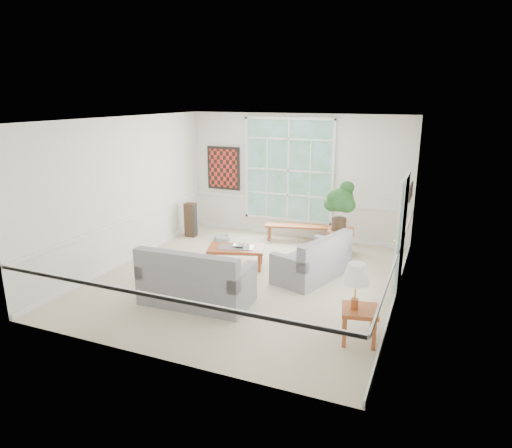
{
  "coord_description": "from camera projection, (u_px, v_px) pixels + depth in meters",
  "views": [
    {
      "loc": [
        3.29,
        -7.47,
        3.39
      ],
      "look_at": [
        0.1,
        0.2,
        1.05
      ],
      "focal_mm": 32.0,
      "sensor_mm": 36.0,
      "label": 1
    }
  ],
  "objects": [
    {
      "name": "floor",
      "position": [
        247.0,
        279.0,
        8.78
      ],
      "size": [
        5.5,
        6.0,
        0.01
      ],
      "primitive_type": "cube",
      "color": "#BEB49A",
      "rests_on": "ground"
    },
    {
      "name": "ceiling",
      "position": [
        246.0,
        119.0,
        7.96
      ],
      "size": [
        5.5,
        6.0,
        0.02
      ],
      "primitive_type": "cube",
      "color": "white",
      "rests_on": "ground"
    },
    {
      "name": "wall_back",
      "position": [
        297.0,
        177.0,
        11.04
      ],
      "size": [
        5.5,
        0.02,
        3.0
      ],
      "primitive_type": "cube",
      "color": "silver",
      "rests_on": "ground"
    },
    {
      "name": "wall_front",
      "position": [
        151.0,
        253.0,
        5.7
      ],
      "size": [
        5.5,
        0.02,
        3.0
      ],
      "primitive_type": "cube",
      "color": "silver",
      "rests_on": "ground"
    },
    {
      "name": "wall_left",
      "position": [
        125.0,
        191.0,
        9.39
      ],
      "size": [
        0.02,
        6.0,
        3.0
      ],
      "primitive_type": "cube",
      "color": "silver",
      "rests_on": "ground"
    },
    {
      "name": "wall_right",
      "position": [
        403.0,
        217.0,
        7.35
      ],
      "size": [
        0.02,
        6.0,
        3.0
      ],
      "primitive_type": "cube",
      "color": "silver",
      "rests_on": "ground"
    },
    {
      "name": "window_back",
      "position": [
        288.0,
        170.0,
        11.03
      ],
      "size": [
        2.3,
        0.08,
        2.4
      ],
      "primitive_type": "cube",
      "color": "white",
      "rests_on": "wall_back"
    },
    {
      "name": "entry_door",
      "position": [
        401.0,
        234.0,
        8.02
      ],
      "size": [
        0.08,
        0.9,
        2.1
      ],
      "primitive_type": "cube",
      "color": "white",
      "rests_on": "floor"
    },
    {
      "name": "door_sidelight",
      "position": [
        398.0,
        238.0,
        7.44
      ],
      "size": [
        0.08,
        0.26,
        1.9
      ],
      "primitive_type": "cube",
      "color": "white",
      "rests_on": "wall_right"
    },
    {
      "name": "wall_art",
      "position": [
        223.0,
        168.0,
        11.69
      ],
      "size": [
        0.9,
        0.06,
        1.1
      ],
      "primitive_type": "cube",
      "color": "maroon",
      "rests_on": "wall_back"
    },
    {
      "name": "wall_frame_near",
      "position": [
        410.0,
        193.0,
        8.91
      ],
      "size": [
        0.04,
        0.26,
        0.32
      ],
      "primitive_type": "cube",
      "color": "black",
      "rests_on": "wall_right"
    },
    {
      "name": "wall_frame_far",
      "position": [
        411.0,
        190.0,
        9.27
      ],
      "size": [
        0.04,
        0.26,
        0.32
      ],
      "primitive_type": "cube",
      "color": "black",
      "rests_on": "wall_right"
    },
    {
      "name": "loveseat_right",
      "position": [
        312.0,
        256.0,
        8.74
      ],
      "size": [
        1.29,
        1.77,
        0.86
      ],
      "primitive_type": "cube",
      "rotation": [
        0.0,
        0.0,
        -0.33
      ],
      "color": "gray",
      "rests_on": "floor"
    },
    {
      "name": "loveseat_front",
      "position": [
        197.0,
        274.0,
        7.67
      ],
      "size": [
        1.86,
        1.02,
        0.99
      ],
      "primitive_type": "cube",
      "rotation": [
        0.0,
        0.0,
        0.04
      ],
      "color": "gray",
      "rests_on": "floor"
    },
    {
      "name": "coffee_table",
      "position": [
        236.0,
        257.0,
        9.31
      ],
      "size": [
        1.26,
        0.94,
        0.42
      ],
      "primitive_type": "cube",
      "rotation": [
        0.0,
        0.0,
        0.32
      ],
      "color": "brown",
      "rests_on": "floor"
    },
    {
      "name": "pewter_bowl",
      "position": [
        239.0,
        246.0,
        9.26
      ],
      "size": [
        0.35,
        0.35,
        0.07
      ],
      "primitive_type": "imported",
      "rotation": [
        0.0,
        0.0,
        0.21
      ],
      "color": "#96969B",
      "rests_on": "coffee_table"
    },
    {
      "name": "window_bench",
      "position": [
        299.0,
        233.0,
        11.0
      ],
      "size": [
        1.68,
        0.71,
        0.39
      ],
      "primitive_type": "cube",
      "rotation": [
        0.0,
        0.0,
        0.24
      ],
      "color": "brown",
      "rests_on": "floor"
    },
    {
      "name": "end_table",
      "position": [
        340.0,
        242.0,
        10.08
      ],
      "size": [
        0.64,
        0.64,
        0.56
      ],
      "primitive_type": "cube",
      "rotation": [
        0.0,
        0.0,
        0.17
      ],
      "color": "brown",
      "rests_on": "floor"
    },
    {
      "name": "houseplant",
      "position": [
        340.0,
        206.0,
        9.82
      ],
      "size": [
        0.87,
        0.87,
        1.1
      ],
      "primitive_type": null,
      "rotation": [
        0.0,
        0.0,
        0.52
      ],
      "color": "#235222",
      "rests_on": "end_table"
    },
    {
      "name": "side_table",
      "position": [
        359.0,
        325.0,
        6.47
      ],
      "size": [
        0.59,
        0.59,
        0.51
      ],
      "primitive_type": "cube",
      "rotation": [
        0.0,
        0.0,
        0.21
      ],
      "color": "brown",
      "rests_on": "floor"
    },
    {
      "name": "table_lamp",
      "position": [
        356.0,
        287.0,
        6.3
      ],
      "size": [
        0.54,
        0.54,
        0.67
      ],
      "primitive_type": null,
      "rotation": [
        0.0,
        0.0,
        0.57
      ],
      "color": "silver",
      "rests_on": "side_table"
    },
    {
      "name": "pet_bed",
      "position": [
        222.0,
        238.0,
        11.05
      ],
      "size": [
        0.44,
        0.44,
        0.12
      ],
      "primitive_type": "cylinder",
      "rotation": [
        0.0,
        0.0,
        -0.07
      ],
      "color": "gray",
      "rests_on": "floor"
    },
    {
      "name": "floor_speaker",
      "position": [
        191.0,
        220.0,
        11.31
      ],
      "size": [
        0.26,
        0.21,
        0.85
      ],
      "primitive_type": "cube",
      "rotation": [
        0.0,
        0.0,
        -0.01
      ],
      "color": "#372719",
      "rests_on": "floor"
    },
    {
      "name": "cat",
      "position": [
        324.0,
        243.0,
        9.17
      ],
      "size": [
        0.46,
        0.43,
        0.18
      ],
      "primitive_type": "ellipsoid",
      "rotation": [
        0.0,
        0.0,
        -0.62
      ],
      "color": "black",
      "rests_on": "loveseat_right"
    }
  ]
}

